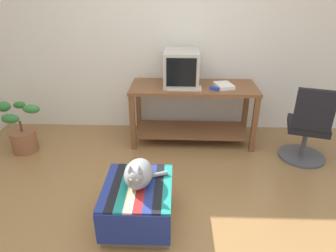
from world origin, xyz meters
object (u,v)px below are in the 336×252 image
object	(u,v)px
keyboard	(184,88)
ottoman_with_blanket	(138,204)
tv_monitor	(181,68)
office_chair	(308,130)
potted_plant	(22,133)
book	(224,86)
desk	(193,104)
stapler	(214,88)
cat	(139,174)

from	to	relation	value
keyboard	ottoman_with_blanket	distance (m)	1.52
tv_monitor	ottoman_with_blanket	distance (m)	1.75
tv_monitor	office_chair	world-z (taller)	tv_monitor
potted_plant	book	bearing A→B (deg)	7.14
desk	stapler	xyz separation A→B (m)	(0.23, -0.16, 0.25)
desk	keyboard	size ratio (longest dim) A/B	3.80
ottoman_with_blanket	office_chair	distance (m)	2.06
book	office_chair	bearing A→B (deg)	-38.52
keyboard	cat	xyz separation A→B (m)	(-0.38, -1.34, -0.27)
cat	office_chair	xyz separation A→B (m)	(1.75, 1.03, -0.09)
desk	keyboard	world-z (taller)	keyboard
keyboard	book	world-z (taller)	book
desk	ottoman_with_blanket	bearing A→B (deg)	-108.14
ottoman_with_blanket	cat	bearing A→B (deg)	55.41
tv_monitor	office_chair	bearing A→B (deg)	-18.81
desk	book	distance (m)	0.44
book	stapler	bearing A→B (deg)	-153.69
tv_monitor	potted_plant	world-z (taller)	tv_monitor
keyboard	ottoman_with_blanket	bearing A→B (deg)	-105.52
tv_monitor	potted_plant	distance (m)	2.05
desk	office_chair	xyz separation A→B (m)	(1.25, -0.45, -0.12)
cat	office_chair	world-z (taller)	office_chair
keyboard	office_chair	size ratio (longest dim) A/B	0.45
keyboard	stapler	xyz separation A→B (m)	(0.35, -0.02, 0.01)
tv_monitor	ottoman_with_blanket	bearing A→B (deg)	-102.49
ottoman_with_blanket	office_chair	xyz separation A→B (m)	(1.76, 1.04, 0.20)
book	cat	world-z (taller)	book
ottoman_with_blanket	keyboard	bearing A→B (deg)	73.87
ottoman_with_blanket	office_chair	bearing A→B (deg)	30.63
book	potted_plant	size ratio (longest dim) A/B	0.38
desk	stapler	world-z (taller)	stapler
tv_monitor	cat	world-z (taller)	tv_monitor
book	office_chair	distance (m)	1.05
book	cat	distance (m)	1.69
book	stapler	xyz separation A→B (m)	(-0.12, -0.11, -0.00)
book	cat	xyz separation A→B (m)	(-0.85, -1.43, -0.28)
desk	keyboard	xyz separation A→B (m)	(-0.11, -0.14, 0.24)
keyboard	book	distance (m)	0.48
tv_monitor	keyboard	bearing A→B (deg)	-78.27
tv_monitor	office_chair	distance (m)	1.59
desk	potted_plant	bearing A→B (deg)	-169.64
potted_plant	stapler	distance (m)	2.33
desk	ottoman_with_blanket	world-z (taller)	desk
ottoman_with_blanket	stapler	bearing A→B (deg)	61.09
desk	tv_monitor	world-z (taller)	tv_monitor
tv_monitor	ottoman_with_blanket	size ratio (longest dim) A/B	0.76
stapler	book	bearing A→B (deg)	-8.80
tv_monitor	stapler	world-z (taller)	tv_monitor
desk	ottoman_with_blanket	xyz separation A→B (m)	(-0.51, -1.50, -0.32)
tv_monitor	book	distance (m)	0.55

